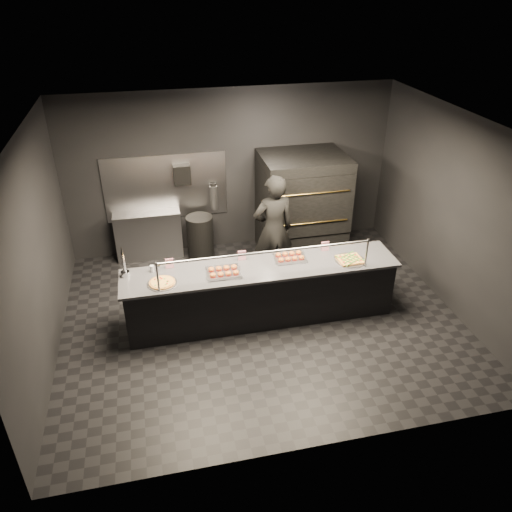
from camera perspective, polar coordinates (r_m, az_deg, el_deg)
name	(u,v)px	position (r m, az deg, el deg)	size (l,w,h in m)	color
room	(259,231)	(7.09, 0.37, 2.88)	(6.04, 6.00, 3.00)	black
service_counter	(261,293)	(7.58, 0.60, -4.23)	(4.10, 0.78, 1.37)	black
pizza_oven	(302,205)	(9.22, 5.24, 5.81)	(1.50, 1.23, 1.91)	black
prep_shelf	(149,235)	(9.44, -12.15, 2.35)	(1.20, 0.35, 0.90)	#99999E
towel_dispenser	(182,175)	(9.08, -8.46, 9.20)	(0.30, 0.20, 0.35)	black
fire_extinguisher	(214,197)	(9.32, -4.86, 6.72)	(0.14, 0.14, 0.51)	#B2B2B7
beer_tap	(124,268)	(7.30, -14.81, -1.28)	(0.13, 0.18, 0.49)	silver
round_pizza	(162,283)	(7.07, -10.67, -3.02)	(0.42, 0.42, 0.03)	silver
slider_tray_a	(224,272)	(7.18, -3.73, -1.81)	(0.53, 0.41, 0.08)	silver
slider_tray_b	(290,257)	(7.55, 3.90, -0.11)	(0.51, 0.40, 0.07)	silver
square_pizza	(350,260)	(7.61, 10.68, -0.42)	(0.46, 0.46, 0.05)	silver
condiment_jar	(154,268)	(7.36, -11.57, -1.40)	(0.15, 0.06, 0.10)	silver
tent_cards	(247,255)	(7.50, -1.03, 0.16)	(2.52, 0.04, 0.15)	white
trash_bin	(200,237)	(9.31, -6.39, 2.17)	(0.49, 0.49, 0.82)	black
worker	(273,230)	(8.32, 1.99, 3.02)	(0.70, 0.46, 1.91)	black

